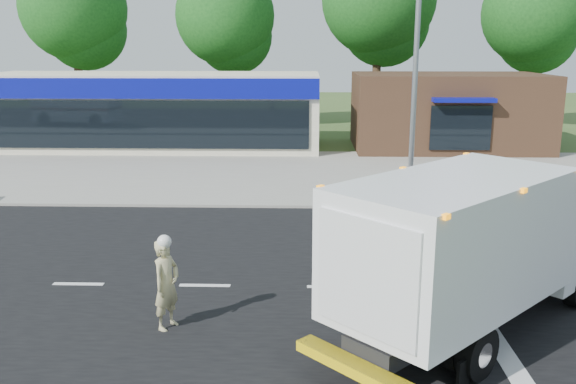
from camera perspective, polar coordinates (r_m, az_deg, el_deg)
name	(u,v)px	position (r m, az deg, el deg)	size (l,w,h in m)	color
ground	(333,288)	(14.40, 4.22, -8.91)	(120.00, 120.00, 0.00)	#385123
road_asphalt	(333,287)	(14.40, 4.22, -8.89)	(60.00, 14.00, 0.02)	black
sidewalk	(323,199)	(22.18, 3.33, -0.62)	(60.00, 2.40, 0.12)	gray
parking_apron	(320,168)	(27.85, 3.01, 2.22)	(60.00, 9.00, 0.02)	gray
lane_markings	(400,312)	(13.30, 10.40, -11.02)	(55.20, 7.00, 0.01)	silver
ems_box_truck	(477,241)	(12.18, 17.23, -4.40)	(6.77, 6.75, 3.24)	black
emergency_worker	(166,283)	(12.34, -11.32, -8.35)	(0.68, 0.79, 1.94)	tan
retail_strip_mall	(154,110)	(34.43, -12.45, 7.48)	(18.00, 6.20, 4.00)	beige
brown_storefront	(447,111)	(34.32, 14.70, 7.32)	(10.00, 6.70, 4.00)	#382316
traffic_signal_pole	(396,63)	(21.11, 10.10, 11.83)	(3.51, 0.25, 8.00)	gray
background_trees	(304,15)	(41.50, 1.49, 16.21)	(36.77, 7.39, 12.10)	#332114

